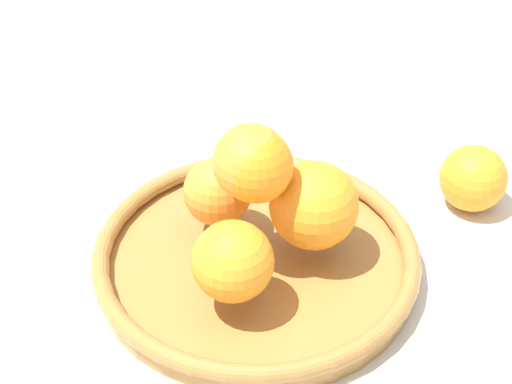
{
  "coord_description": "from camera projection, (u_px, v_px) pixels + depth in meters",
  "views": [
    {
      "loc": [
        0.4,
        -0.43,
        0.56
      ],
      "look_at": [
        0.0,
        0.0,
        0.09
      ],
      "focal_mm": 60.0,
      "sensor_mm": 36.0,
      "label": 1
    }
  ],
  "objects": [
    {
      "name": "orange_pile",
      "position": [
        263.0,
        201.0,
        0.75
      ],
      "size": [
        0.16,
        0.18,
        0.13
      ],
      "color": "orange",
      "rests_on": "fruit_bowl"
    },
    {
      "name": "ground_plane",
      "position": [
        256.0,
        270.0,
        0.81
      ],
      "size": [
        4.0,
        4.0,
        0.0
      ],
      "primitive_type": "plane",
      "color": "beige"
    },
    {
      "name": "stray_orange",
      "position": [
        473.0,
        178.0,
        0.86
      ],
      "size": [
        0.07,
        0.07,
        0.07
      ],
      "primitive_type": "sphere",
      "color": "orange",
      "rests_on": "ground_plane"
    },
    {
      "name": "fruit_bowl",
      "position": [
        256.0,
        258.0,
        0.8
      ],
      "size": [
        0.31,
        0.31,
        0.03
      ],
      "color": "#A57238",
      "rests_on": "ground_plane"
    }
  ]
}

